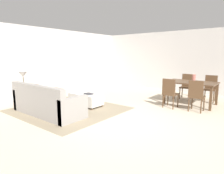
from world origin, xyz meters
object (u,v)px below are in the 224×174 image
ottoman_table (86,99)px  dining_chair_far_right (210,87)px  couch (47,104)px  table_lamp (23,75)px  dining_chair_far_left (187,85)px  dining_chair_near_right (196,94)px  book_on_ottoman (89,94)px  dining_table (191,84)px  vase_centerpiece (194,78)px  dining_chair_near_left (170,92)px  side_table (24,91)px

ottoman_table → dining_chair_far_right: size_ratio=1.17×
couch → dining_chair_far_right: dining_chair_far_right is taller
table_lamp → dining_chair_far_left: 5.81m
dining_chair_near_right → book_on_ottoman: bearing=-152.2°
dining_table → book_on_ottoman: size_ratio=6.01×
dining_table → vase_centerpiece: (0.09, -0.04, 0.21)m
dining_chair_near_left → dining_chair_near_right: (0.77, 0.07, 0.00)m
table_lamp → couch: bearing=-5.2°
couch → book_on_ottoman: couch is taller
dining_chair_near_left → vase_centerpiece: 1.03m
couch → dining_table: bearing=52.7°
ottoman_table → vase_centerpiece: bearing=40.5°
table_lamp → dining_chair_far_left: table_lamp is taller
book_on_ottoman → couch: bearing=-104.2°
couch → table_lamp: size_ratio=4.36×
table_lamp → book_on_ottoman: (1.78, 1.18, -0.58)m
couch → dining_chair_far_left: bearing=62.0°
vase_centerpiece → book_on_ottoman: 3.45m
dining_table → dining_chair_near_left: dining_chair_near_left is taller
dining_chair_near_left → ottoman_table: bearing=-147.2°
dining_chair_near_left → dining_chair_near_right: 0.77m
table_lamp → dining_table: 5.50m
book_on_ottoman → side_table: bearing=-146.5°
dining_chair_far_left → vase_centerpiece: vase_centerpiece is taller
table_lamp → vase_centerpiece: 5.53m
couch → vase_centerpiece: vase_centerpiece is taller
ottoman_table → dining_chair_near_right: dining_chair_near_right is taller
dining_table → couch: bearing=-127.3°
side_table → vase_centerpiece: (4.31, 3.46, 0.43)m
dining_chair_near_right → dining_chair_far_right: 1.72m
ottoman_table → couch: bearing=-98.5°
ottoman_table → dining_chair_near_left: (2.22, 1.43, 0.29)m
dining_chair_far_right → book_on_ottoman: 4.31m
dining_chair_far_left → book_on_ottoman: bearing=-122.8°
table_lamp → dining_table: bearing=39.7°
dining_chair_near_left → dining_chair_far_right: (0.77, 1.79, 0.00)m
couch → dining_table: couch is taller
dining_chair_far_left → couch: bearing=-118.0°
dining_chair_near_left → dining_chair_near_right: size_ratio=1.00×
side_table → book_on_ottoman: (1.78, 1.18, -0.04)m
side_table → dining_chair_far_right: 6.39m
couch → dining_table: size_ratio=1.47×
table_lamp → vase_centerpiece: (4.31, 3.46, -0.11)m
dining_chair_near_right → dining_chair_far_left: size_ratio=1.00×
table_lamp → dining_chair_far_left: size_ratio=0.57×
book_on_ottoman → ottoman_table: bearing=176.2°
dining_chair_far_left → vase_centerpiece: bearing=-61.1°
couch → dining_chair_near_left: 3.67m
table_lamp → dining_chair_near_right: size_ratio=0.57×
couch → side_table: size_ratio=3.93×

